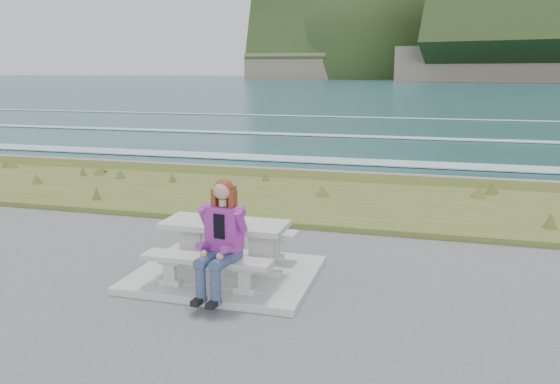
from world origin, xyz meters
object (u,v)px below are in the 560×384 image
Objects in this scene: bench_landward at (206,264)px; bench_seaward at (241,235)px; picnic_table at (225,233)px; seated_woman at (219,254)px.

bench_seaward is (0.00, 1.40, 0.00)m from bench_landward.
bench_seaward is at bearing 90.00° from bench_landward.
picnic_table is at bearing 90.00° from bench_landward.
bench_landward and bench_seaward have the same top height.
picnic_table is at bearing -90.00° from bench_seaward.
bench_landward is at bearing 156.39° from seated_woman.
picnic_table is 1.00× the size of bench_landward.
bench_seaward is 1.18× the size of seated_woman.
bench_seaward is 1.58m from seated_woman.
seated_woman reaches higher than bench_seaward.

